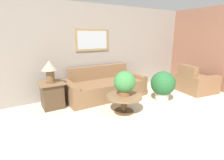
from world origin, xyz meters
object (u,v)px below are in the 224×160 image
potted_plant_on_table (125,83)px  coffee_table (124,100)px  potted_plant_floor (163,85)px  armchair (195,83)px  couch_main (105,87)px  table_lamp (50,68)px  side_table (52,95)px

potted_plant_on_table → coffee_table: bearing=-145.7°
potted_plant_floor → potted_plant_on_table: bearing=-178.8°
armchair → coffee_table: size_ratio=1.34×
couch_main → coffee_table: 1.14m
armchair → potted_plant_floor: armchair is taller
potted_plant_floor → table_lamp: bearing=157.3°
coffee_table → table_lamp: bearing=139.8°
coffee_table → potted_plant_on_table: size_ratio=1.47×
armchair → side_table: bearing=83.6°
side_table → potted_plant_floor: 2.85m
potted_plant_floor → armchair: bearing=1.9°
potted_plant_on_table → armchair: bearing=1.6°
armchair → potted_plant_on_table: (-2.77, -0.08, 0.42)m
couch_main → side_table: size_ratio=3.53×
armchair → potted_plant_on_table: bearing=99.5°
coffee_table → side_table: size_ratio=1.29×
table_lamp → potted_plant_floor: table_lamp is taller
side_table → potted_plant_floor: (2.63, -1.10, 0.13)m
couch_main → table_lamp: table_lamp is taller
potted_plant_on_table → potted_plant_floor: bearing=1.2°
couch_main → table_lamp: (-1.48, 0.00, 0.71)m
couch_main → potted_plant_floor: bearing=-43.9°
side_table → potted_plant_floor: size_ratio=0.78×
couch_main → coffee_table: (-0.14, -1.14, 0.01)m
side_table → potted_plant_on_table: potted_plant_on_table is taller
armchair → side_table: size_ratio=1.73×
table_lamp → potted_plant_on_table: 1.79m
coffee_table → potted_plant_on_table: potted_plant_on_table is taller
couch_main → table_lamp: size_ratio=4.23×
armchair → side_table: armchair is taller
armchair → table_lamp: table_lamp is taller
coffee_table → potted_plant_on_table: bearing=34.3°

